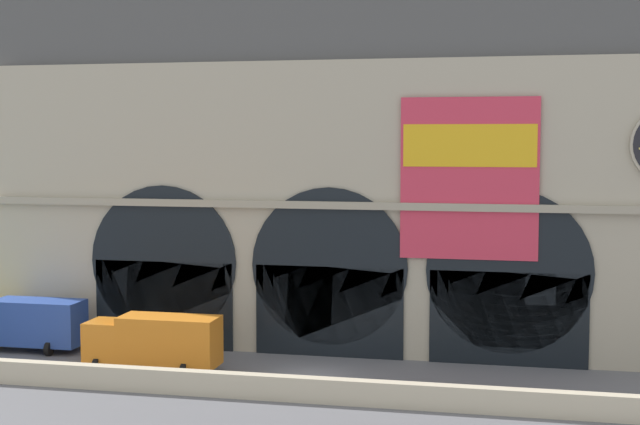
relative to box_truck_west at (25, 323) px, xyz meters
name	(u,v)px	position (x,y,z in m)	size (l,w,h in m)	color
ground_plane	(310,377)	(18.47, -2.56, -1.70)	(200.00, 200.00, 0.00)	slate
quay_parapet_wall	(290,388)	(18.47, -7.01, -1.09)	(90.00, 0.70, 1.23)	beige
station_building	(338,172)	(18.51, 4.90, 9.17)	(43.70, 5.32, 22.46)	#B2A891
box_truck_west	(25,323)	(0.00, 0.00, 0.00)	(7.50, 2.91, 3.12)	gold
box_truck_midwest	(154,341)	(9.72, -3.11, 0.00)	(7.50, 2.91, 3.12)	orange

